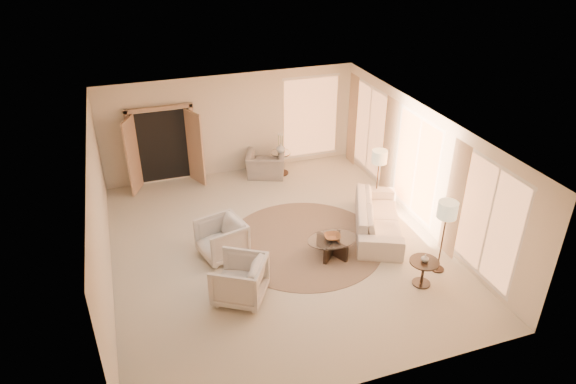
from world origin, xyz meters
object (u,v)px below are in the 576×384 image
object	(u,v)px
side_table	(281,161)
end_vase	(425,258)
sofa	(378,217)
bowl	(332,237)
armchair_right	(239,278)
floor_lamp_near	(379,159)
armchair_left	(221,237)
accent_chair	(266,161)
end_table	(423,268)
side_vase	(281,148)
floor_lamp_far	(447,213)
coffee_table	(332,244)

from	to	relation	value
side_table	end_vase	world-z (taller)	end_vase
sofa	bowl	size ratio (longest dim) A/B	7.10
side_table	armchair_right	bearing A→B (deg)	-116.51
floor_lamp_near	end_vase	world-z (taller)	floor_lamp_near
armchair_left	side_table	size ratio (longest dim) A/B	1.42
armchair_left	accent_chair	size ratio (longest dim) A/B	0.88
end_vase	end_table	bearing A→B (deg)	0.00
side_vase	bowl	bearing A→B (deg)	-92.43
accent_chair	side_table	world-z (taller)	accent_chair
side_table	side_vase	world-z (taller)	side_vase
floor_lamp_far	side_vase	xyz separation A→B (m)	(-1.69, 5.27, -0.59)
armchair_left	end_vase	distance (m)	4.19
coffee_table	side_vase	size ratio (longest dim) A/B	4.72
floor_lamp_far	sofa	bearing A→B (deg)	106.12
armchair_left	side_vase	distance (m)	4.13
sofa	armchair_left	distance (m)	3.61
sofa	accent_chair	distance (m)	3.90
side_table	floor_lamp_far	size ratio (longest dim) A/B	0.40
armchair_left	bowl	size ratio (longest dim) A/B	2.62
end_vase	coffee_table	bearing A→B (deg)	130.97
end_vase	sofa	bearing A→B (deg)	88.16
armchair_left	bowl	bearing A→B (deg)	57.71
end_table	floor_lamp_far	distance (m)	1.18
armchair_left	armchair_right	xyz separation A→B (m)	(0.02, -1.47, 0.01)
armchair_right	floor_lamp_near	bearing A→B (deg)	150.35
coffee_table	armchair_left	bearing A→B (deg)	161.88
accent_chair	end_vase	distance (m)	5.78
accent_chair	sofa	bearing A→B (deg)	135.46
side_table	armchair_left	bearing A→B (deg)	-125.93
armchair_left	side_table	world-z (taller)	armchair_left
sofa	floor_lamp_far	size ratio (longest dim) A/B	1.55
side_table	floor_lamp_far	bearing A→B (deg)	-72.21
floor_lamp_far	end_vase	distance (m)	0.98
coffee_table	floor_lamp_far	xyz separation A→B (m)	(1.86, -1.20, 1.11)
armchair_left	floor_lamp_far	world-z (taller)	floor_lamp_far
armchair_right	side_table	world-z (taller)	armchair_right
floor_lamp_far	bowl	distance (m)	2.40
armchair_left	armchair_right	world-z (taller)	armchair_right
side_vase	side_table	bearing A→B (deg)	0.00
armchair_right	side_vase	world-z (taller)	armchair_right
armchair_right	side_vase	bearing A→B (deg)	-175.43
end_table	side_table	distance (m)	5.67
sofa	floor_lamp_far	world-z (taller)	floor_lamp_far
coffee_table	side_table	xyz separation A→B (m)	(0.17, 4.06, 0.14)
side_table	bowl	distance (m)	4.07
accent_chair	bowl	bearing A→B (deg)	114.49
coffee_table	side_vase	distance (m)	4.10
coffee_table	end_vase	bearing A→B (deg)	-49.03
accent_chair	bowl	distance (m)	4.07
sofa	bowl	world-z (taller)	sofa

